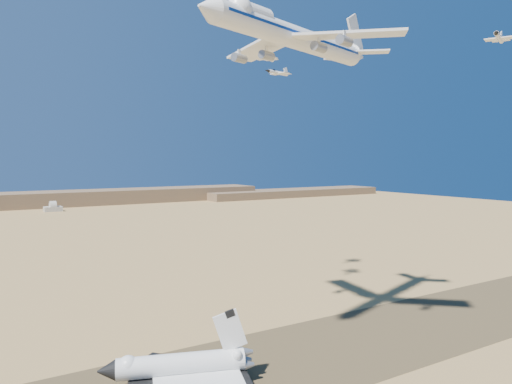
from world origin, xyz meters
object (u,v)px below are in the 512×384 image
crew_a (219,381)px  chase_jet_a (499,37)px  shuttle (180,367)px  chase_jet_d (265,57)px  carrier_747 (291,36)px  chase_jet_e (278,73)px

crew_a → chase_jet_a: bearing=-125.5°
shuttle → chase_jet_a: 121.79m
crew_a → chase_jet_d: size_ratio=0.11×
carrier_747 → chase_jet_a: (33.78, -47.61, -5.59)m
chase_jet_d → shuttle: bearing=-167.5°
chase_jet_a → shuttle: bearing=128.0°
carrier_747 → chase_jet_e: carrier_747 is taller
chase_jet_e → crew_a: bearing=-148.9°
shuttle → crew_a: shuttle is taller
chase_jet_a → chase_jet_e: size_ratio=0.81×
chase_jet_d → chase_jet_a: bearing=-108.4°
carrier_747 → chase_jet_e: 74.31m
chase_jet_a → chase_jet_e: bearing=62.1°
crew_a → chase_jet_e: chase_jet_e is taller
crew_a → chase_jet_d: 125.52m
shuttle → carrier_747: (42.33, 9.28, 92.61)m
shuttle → chase_jet_e: size_ratio=2.55×
shuttle → chase_jet_a: (76.10, -38.34, 87.02)m
shuttle → chase_jet_d: (60.60, 52.11, 95.25)m
shuttle → crew_a: size_ratio=23.45×
chase_jet_a → crew_a: bearing=127.7°
carrier_747 → chase_jet_a: size_ratio=6.68×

